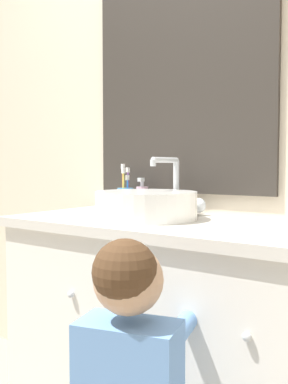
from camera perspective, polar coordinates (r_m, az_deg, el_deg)
The scene contains 5 objects.
wall_back at distance 1.75m, azimuth 12.07°, elevation 11.41°, with size 3.20×0.18×2.50m.
vanity_counter at distance 1.58m, azimuth 6.38°, elevation -19.28°, with size 1.37×0.57×0.84m.
sink_basin at distance 1.55m, azimuth 0.45°, elevation -1.64°, with size 0.37×0.42×0.23m.
toothbrush_holder at distance 1.87m, azimuth -2.50°, elevation -0.76°, with size 0.07×0.07×0.20m.
soap_dispenser at distance 1.82m, azimuth -0.25°, elevation -0.82°, with size 0.05×0.05×0.14m.
Camera 1 is at (0.71, -0.96, 1.03)m, focal length 40.00 mm.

